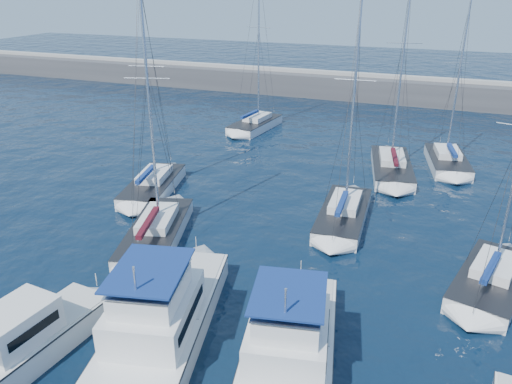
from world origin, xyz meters
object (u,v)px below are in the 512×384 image
(motor_yacht_stbd_inner, at_px, (289,342))
(sailboat_mid_e, at_px, (491,280))
(sailboat_back_a, at_px, (255,124))
(motor_yacht_port_outer, at_px, (32,337))
(sailboat_back_b, at_px, (392,167))
(sailboat_back_c, at_px, (447,161))
(motor_yacht_port_inner, at_px, (162,317))
(sailboat_mid_b, at_px, (156,232))
(sailboat_mid_c, at_px, (343,214))
(sailboat_mid_a, at_px, (153,185))

(motor_yacht_stbd_inner, distance_m, sailboat_mid_e, 12.54)
(sailboat_mid_e, bearing_deg, sailboat_back_a, 147.56)
(motor_yacht_stbd_inner, height_order, sailboat_back_a, sailboat_back_a)
(sailboat_mid_e, distance_m, sailboat_back_a, 33.51)
(motor_yacht_port_outer, relative_size, motor_yacht_stbd_inner, 0.72)
(sailboat_mid_e, height_order, sailboat_back_b, sailboat_back_b)
(sailboat_mid_e, bearing_deg, sailboat_back_c, 112.51)
(motor_yacht_port_outer, relative_size, sailboat_back_c, 0.50)
(motor_yacht_stbd_inner, bearing_deg, motor_yacht_port_outer, -173.30)
(motor_yacht_port_outer, bearing_deg, sailboat_mid_e, 39.74)
(motor_yacht_port_inner, xyz_separation_m, sailboat_mid_e, (14.40, 9.67, -0.61))
(sailboat_back_c, bearing_deg, sailboat_back_a, 154.94)
(sailboat_mid_b, bearing_deg, motor_yacht_stbd_inner, -50.94)
(sailboat_mid_b, xyz_separation_m, sailboat_back_a, (-3.19, 26.07, 0.03))
(sailboat_back_b, bearing_deg, sailboat_back_a, 141.00)
(motor_yacht_stbd_inner, bearing_deg, sailboat_mid_b, 134.44)
(motor_yacht_port_outer, bearing_deg, sailboat_mid_b, 98.91)
(sailboat_mid_c, height_order, sailboat_back_b, sailboat_back_b)
(sailboat_mid_c, height_order, sailboat_back_a, sailboat_back_a)
(motor_yacht_port_outer, relative_size, sailboat_mid_b, 0.44)
(sailboat_mid_a, xyz_separation_m, sailboat_back_b, (16.91, 10.84, 0.01))
(motor_yacht_port_inner, xyz_separation_m, sailboat_back_a, (-8.45, 34.18, -0.57))
(sailboat_mid_b, relative_size, sailboat_back_b, 0.94)
(motor_yacht_stbd_inner, distance_m, sailboat_mid_b, 13.65)
(sailboat_back_b, xyz_separation_m, sailboat_back_c, (4.42, 3.25, -0.02))
(sailboat_back_c, bearing_deg, motor_yacht_stbd_inner, -111.79)
(sailboat_mid_c, bearing_deg, sailboat_mid_b, -150.30)
(sailboat_mid_a, distance_m, sailboat_mid_b, 8.00)
(sailboat_mid_c, relative_size, sailboat_back_a, 0.88)
(motor_yacht_stbd_inner, bearing_deg, sailboat_mid_e, 36.68)
(sailboat_mid_a, relative_size, sailboat_back_b, 0.89)
(sailboat_mid_b, bearing_deg, motor_yacht_port_inner, -73.49)
(sailboat_mid_a, xyz_separation_m, sailboat_mid_b, (4.35, -6.71, 0.00))
(motor_yacht_port_inner, relative_size, sailboat_mid_a, 0.73)
(motor_yacht_stbd_inner, relative_size, sailboat_back_c, 0.69)
(sailboat_mid_c, distance_m, sailboat_mid_e, 10.47)
(sailboat_mid_b, xyz_separation_m, sailboat_back_b, (12.56, 17.55, 0.01))
(motor_yacht_port_outer, distance_m, sailboat_back_c, 35.94)
(motor_yacht_port_outer, bearing_deg, sailboat_mid_a, 111.44)
(sailboat_back_a, height_order, sailboat_back_b, sailboat_back_a)
(sailboat_mid_c, height_order, sailboat_back_c, sailboat_mid_c)
(motor_yacht_port_inner, xyz_separation_m, sailboat_mid_c, (5.35, 14.93, -0.60))
(motor_yacht_port_outer, height_order, sailboat_mid_c, sailboat_mid_c)
(motor_yacht_port_outer, relative_size, sailboat_back_a, 0.41)
(motor_yacht_port_inner, bearing_deg, sailboat_mid_c, 57.62)
(sailboat_mid_c, relative_size, sailboat_mid_e, 1.08)
(motor_yacht_port_outer, xyz_separation_m, sailboat_back_c, (16.43, 31.96, -0.42))
(motor_yacht_port_outer, height_order, sailboat_back_b, sailboat_back_b)
(motor_yacht_port_outer, height_order, sailboat_mid_b, sailboat_mid_b)
(motor_yacht_port_outer, distance_m, sailboat_mid_a, 18.53)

